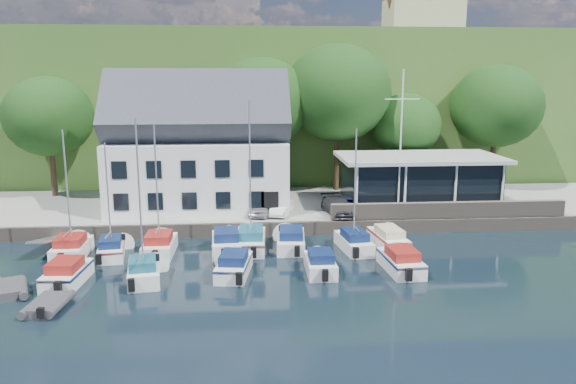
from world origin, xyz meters
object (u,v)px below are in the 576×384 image
object	(u,v)px
boat_r1_3	(226,240)
boat_r2_0	(67,271)
car_silver	(260,206)
boat_r1_6	(355,186)
boat_r1_0	(67,191)
boat_r2_1	(140,207)
dinghy_1	(48,303)
car_white	(282,207)
flagpole	(401,143)
boat_r2_4	(401,259)
boat_r1_1	(108,195)
boat_r1_5	(291,238)
boat_r1_7	(388,236)
club_pavilion	(418,180)
harbor_building	(199,154)
boat_r2_2	(234,263)
car_blue	(351,205)
boat_r2_3	(320,261)
boat_r1_2	(157,187)
boat_r1_4	(250,181)
car_dgrey	(338,206)
dinghy_0	(10,287)

from	to	relation	value
boat_r1_3	boat_r2_0	bearing A→B (deg)	-152.22
car_silver	boat_r1_6	world-z (taller)	boat_r1_6
boat_r1_0	boat_r2_1	size ratio (longest dim) A/B	1.00
dinghy_1	car_silver	bearing A→B (deg)	59.11
car_white	flagpole	xyz separation A→B (m)	(9.04, -0.43, 4.95)
boat_r2_4	boat_r1_0	bearing A→B (deg)	163.97
flagpole	boat_r1_1	size ratio (longest dim) A/B	1.34
boat_r1_5	boat_r1_7	distance (m)	6.74
boat_r1_7	boat_r2_0	xyz separation A→B (m)	(-19.94, -5.59, 0.04)
club_pavilion	boat_r2_1	bearing A→B (deg)	-145.83
club_pavilion	boat_r2_0	size ratio (longest dim) A/B	2.40
flagpole	boat_r1_0	distance (m)	23.93
boat_r1_5	boat_r2_4	world-z (taller)	boat_r2_4
harbor_building	boat_r1_1	xyz separation A→B (m)	(-5.08, -9.49, -1.24)
flagpole	boat_r2_0	xyz separation A→B (m)	(-21.98, -10.64, -5.78)
boat_r1_3	boat_r1_6	size ratio (longest dim) A/B	0.66
harbor_building	flagpole	xyz separation A→B (m)	(15.49, -3.60, 1.16)
harbor_building	boat_r2_2	distance (m)	14.60
car_blue	boat_r2_3	distance (m)	11.38
boat_r1_0	boat_r1_3	xyz separation A→B (m)	(10.01, 0.24, -3.60)
car_blue	boat_r1_1	distance (m)	18.43
flagpole	boat_r1_7	xyz separation A→B (m)	(-2.04, -5.05, -5.82)
car_white	boat_r2_2	distance (m)	10.99
boat_r1_2	boat_r1_3	world-z (taller)	boat_r1_2
boat_r1_4	boat_r2_4	bearing A→B (deg)	-26.41
club_pavilion	boat_r1_1	bearing A→B (deg)	-158.72
boat_r2_0	dinghy_1	world-z (taller)	boat_r2_0
car_silver	car_white	bearing A→B (deg)	5.12
flagpole	boat_r2_2	size ratio (longest dim) A/B	1.96
car_dgrey	boat_r2_4	bearing A→B (deg)	-87.13
boat_r1_5	boat_r2_4	distance (m)	8.01
boat_r1_3	boat_r2_1	bearing A→B (deg)	-134.02
car_silver	dinghy_0	xyz separation A→B (m)	(-13.92, -12.47, -1.29)
boat_r1_6	boat_r2_1	distance (m)	13.99
boat_r1_6	dinghy_1	distance (m)	19.67
car_dgrey	dinghy_1	distance (m)	22.50
club_pavilion	boat_r2_3	bearing A→B (deg)	-127.28
boat_r1_6	boat_r1_0	bearing A→B (deg)	172.22
harbor_building	club_pavilion	world-z (taller)	harbor_building
club_pavilion	dinghy_1	bearing A→B (deg)	-144.48
harbor_building	boat_r2_3	xyz separation A→B (m)	(8.06, -13.56, -4.65)
boat_r2_3	dinghy_1	size ratio (longest dim) A/B	1.68
boat_r2_1	boat_r2_2	bearing A→B (deg)	-1.65
club_pavilion	boat_r1_2	distance (m)	21.87
boat_r1_0	boat_r1_2	distance (m)	5.62
car_blue	boat_r1_0	size ratio (longest dim) A/B	0.40
boat_r1_1	dinghy_0	world-z (taller)	boat_r1_1
car_silver	boat_r1_7	size ratio (longest dim) A/B	0.60
boat_r1_6	boat_r1_7	world-z (taller)	boat_r1_6
car_dgrey	boat_r1_6	world-z (taller)	boat_r1_6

